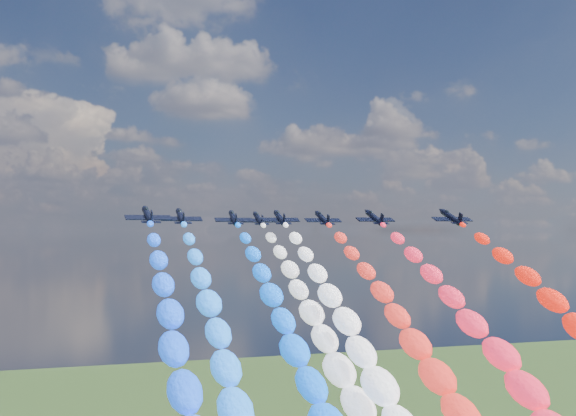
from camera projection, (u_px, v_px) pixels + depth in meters
name	position (u px, v px, depth m)	size (l,w,h in m)	color
jet_0	(148.00, 215.00, 128.73)	(8.50, 11.40, 2.51)	black
jet_1	(181.00, 217.00, 142.73)	(8.50, 11.40, 2.51)	black
trail_1	(232.00, 411.00, 93.26)	(6.28, 98.66, 57.41)	#1C75FE
jet_2	(233.00, 218.00, 156.88)	(8.50, 11.40, 2.51)	black
trail_2	(302.00, 387.00, 107.42)	(6.28, 98.66, 57.41)	#095CF9
jet_3	(280.00, 218.00, 155.96)	(8.50, 11.40, 2.51)	black
trail_3	(371.00, 389.00, 106.49)	(6.28, 98.66, 57.41)	white
jet_4	(259.00, 219.00, 168.46)	(8.50, 11.40, 2.51)	black
trail_4	(331.00, 372.00, 118.99)	(6.28, 98.66, 57.41)	white
jet_5	(322.00, 218.00, 163.05)	(8.50, 11.40, 2.51)	black
trail_5	(426.00, 379.00, 113.58)	(6.28, 98.66, 57.41)	red
jet_6	(374.00, 218.00, 153.34)	(8.50, 11.40, 2.51)	black
trail_6	(512.00, 393.00, 103.87)	(6.28, 98.66, 57.41)	#F51D3B
jet_7	(451.00, 217.00, 147.67)	(8.50, 11.40, 2.51)	black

